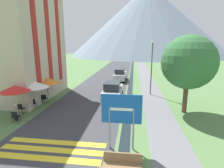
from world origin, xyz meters
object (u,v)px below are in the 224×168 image
Objects in this scene: cafe_chair_far_right at (45,98)px; person_seated_near at (15,111)px; streetlamp at (152,64)px; tree_by_path at (189,62)px; cafe_chair_middle at (34,103)px; road_sign at (121,114)px; hotel_building at (21,36)px; cafe_chair_near_right at (21,108)px; parked_car_far at (120,75)px; cafe_umbrella_front_red at (15,89)px; cafe_chair_far_left at (41,98)px; cafe_chair_nearest at (16,116)px; cafe_umbrella_middle_white at (34,84)px; parked_car_near at (113,91)px; person_seated_far at (28,102)px; cafe_umbrella_rear_orange at (47,80)px.

person_seated_near is at bearing -116.50° from cafe_chair_far_right.
person_seated_near is 0.23× the size of streetlamp.
cafe_chair_middle is at bearing -176.45° from tree_by_path.
tree_by_path is at bearing 50.77° from road_sign.
person_seated_near is at bearing -141.42° from streetlamp.
cafe_chair_far_right is at bearing -34.29° from hotel_building.
cafe_chair_middle and cafe_chair_near_right have the same top height.
cafe_umbrella_front_red is (-6.41, -14.51, 1.29)m from parked_car_far.
cafe_chair_nearest is at bearing -101.93° from cafe_chair_far_left.
parked_car_far is at bearing 94.84° from road_sign.
cafe_umbrella_front_red is at bearing 115.10° from person_seated_near.
cafe_umbrella_front_red is (-0.17, -1.83, 1.68)m from cafe_chair_middle.
cafe_umbrella_middle_white is at bearing 79.44° from cafe_umbrella_front_red.
cafe_umbrella_middle_white is (-6.05, -12.59, 1.16)m from parked_car_far.
parked_car_near reaches higher than person_seated_far.
parked_car_far reaches higher than cafe_chair_near_right.
person_seated_near is (-6.16, -15.04, -0.20)m from parked_car_far.
streetlamp is at bearing 9.94° from hotel_building.
cafe_chair_middle is 1.31m from cafe_chair_near_right.
hotel_building reaches higher than parked_car_far.
hotel_building is 3.87× the size of road_sign.
road_sign is (10.43, -8.26, -4.15)m from hotel_building.
cafe_umbrella_middle_white reaches higher than parked_car_far.
streetlamp reaches higher than road_sign.
cafe_umbrella_front_red reaches higher than cafe_chair_nearest.
tree_by_path reaches higher than cafe_chair_far_right.
road_sign is at bearing -35.82° from cafe_chair_middle.
cafe_umbrella_rear_orange reaches higher than cafe_chair_near_right.
cafe_chair_middle is 0.15× the size of streetlamp.
cafe_umbrella_rear_orange is 12.52m from tree_by_path.
cafe_chair_nearest is 0.36× the size of cafe_umbrella_middle_white.
tree_by_path reaches higher than cafe_umbrella_middle_white.
hotel_building reaches higher than person_seated_far.
parked_car_far is 0.74× the size of tree_by_path.
cafe_chair_middle is at bearing 83.73° from cafe_chair_near_right.
person_seated_far is 12.24m from streetlamp.
streetlamp is at bearing 38.58° from person_seated_near.
cafe_chair_middle is at bearing 84.66° from cafe_umbrella_front_red.
cafe_chair_far_right is 0.14× the size of tree_by_path.
cafe_chair_far_left is at bearing 88.07° from cafe_umbrella_front_red.
cafe_umbrella_front_red is at bearing -89.24° from person_seated_far.
road_sign is at bearing -56.09° from cafe_chair_far_left.
cafe_umbrella_rear_orange is (0.09, 2.42, 1.44)m from cafe_chair_middle.
cafe_umbrella_rear_orange reaches higher than cafe_chair_nearest.
hotel_building is at bearing 115.86° from person_seated_near.
cafe_chair_far_right is (-6.02, -1.91, -0.40)m from parked_car_near.
cafe_umbrella_front_red is at bearing -64.06° from hotel_building.
tree_by_path reaches higher than cafe_chair_near_right.
tree_by_path reaches higher than cafe_chair_far_left.
person_seated_far is 0.23× the size of streetlamp.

